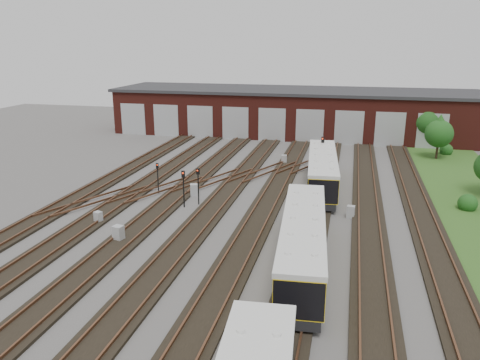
# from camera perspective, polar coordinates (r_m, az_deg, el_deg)

# --- Properties ---
(ground) EXTENTS (120.00, 120.00, 0.00)m
(ground) POSITION_cam_1_polar(r_m,az_deg,el_deg) (30.91, -3.32, -8.09)
(ground) COLOR #413E3C
(ground) RESTS_ON ground
(track_network) EXTENTS (30.40, 70.00, 0.33)m
(track_network) POSITION_cam_1_polar(r_m,az_deg,el_deg) (31.42, -3.31, -7.45)
(track_network) COLOR black
(track_network) RESTS_ON ground
(maintenance_shed) EXTENTS (51.00, 12.50, 6.35)m
(maintenance_shed) POSITION_cam_1_polar(r_m,az_deg,el_deg) (68.02, 6.46, 8.31)
(maintenance_shed) COLOR #531B14
(maintenance_shed) RESTS_ON ground
(metro_train) EXTENTS (3.49, 45.67, 2.79)m
(metro_train) POSITION_cam_1_polar(r_m,az_deg,el_deg) (27.55, 7.68, -7.40)
(metro_train) COLOR black
(metro_train) RESTS_ON ground
(signal_mast_0) EXTENTS (0.27, 0.26, 2.74)m
(signal_mast_0) POSITION_cam_1_polar(r_m,az_deg,el_deg) (41.33, -10.01, 0.71)
(signal_mast_0) COLOR black
(signal_mast_0) RESTS_ON ground
(signal_mast_1) EXTENTS (0.30, 0.28, 3.06)m
(signal_mast_1) POSITION_cam_1_polar(r_m,az_deg,el_deg) (37.47, -6.91, -0.47)
(signal_mast_1) COLOR black
(signal_mast_1) RESTS_ON ground
(signal_mast_2) EXTENTS (0.26, 0.24, 3.05)m
(signal_mast_2) POSITION_cam_1_polar(r_m,az_deg,el_deg) (38.00, -5.12, -0.20)
(signal_mast_2) COLOR black
(signal_mast_2) RESTS_ON ground
(signal_mast_3) EXTENTS (0.32, 0.31, 3.73)m
(signal_mast_3) POSITION_cam_1_polar(r_m,az_deg,el_deg) (47.73, 10.01, 3.61)
(signal_mast_3) COLOR black
(signal_mast_3) RESTS_ON ground
(relay_cabinet_0) EXTENTS (0.78, 0.70, 1.10)m
(relay_cabinet_0) POSITION_cam_1_polar(r_m,az_deg,el_deg) (32.43, -14.61, -6.35)
(relay_cabinet_0) COLOR #9EA1A3
(relay_cabinet_0) RESTS_ON ground
(relay_cabinet_1) EXTENTS (0.77, 0.71, 1.04)m
(relay_cabinet_1) POSITION_cam_1_polar(r_m,az_deg,el_deg) (40.64, -5.64, -1.21)
(relay_cabinet_1) COLOR #9EA1A3
(relay_cabinet_1) RESTS_ON ground
(relay_cabinet_2) EXTENTS (0.65, 0.60, 0.89)m
(relay_cabinet_2) POSITION_cam_1_polar(r_m,az_deg,el_deg) (36.01, -16.89, -4.39)
(relay_cabinet_2) COLOR #9EA1A3
(relay_cabinet_2) RESTS_ON ground
(relay_cabinet_3) EXTENTS (0.62, 0.53, 0.97)m
(relay_cabinet_3) POSITION_cam_1_polar(r_m,az_deg,el_deg) (51.28, 5.40, 2.52)
(relay_cabinet_3) COLOR #9EA1A3
(relay_cabinet_3) RESTS_ON ground
(relay_cabinet_4) EXTENTS (0.62, 0.54, 0.96)m
(relay_cabinet_4) POSITION_cam_1_polar(r_m,az_deg,el_deg) (36.42, 13.34, -3.80)
(relay_cabinet_4) COLOR #9EA1A3
(relay_cabinet_4) RESTS_ON ground
(tree_0) EXTENTS (3.41, 3.41, 5.66)m
(tree_0) POSITION_cam_1_polar(r_m,az_deg,el_deg) (63.19, 21.84, 6.99)
(tree_0) COLOR #2F2215
(tree_0) RESTS_ON ground
(tree_1) EXTENTS (3.09, 3.09, 5.13)m
(tree_1) POSITION_cam_1_polar(r_m,az_deg,el_deg) (57.09, 23.14, 5.58)
(tree_1) COLOR #2F2215
(tree_1) RESTS_ON ground
(bush_1) EXTENTS (1.51, 1.51, 1.51)m
(bush_1) POSITION_cam_1_polar(r_m,az_deg,el_deg) (41.21, 26.04, -2.28)
(bush_1) COLOR #174012
(bush_1) RESTS_ON ground
(bush_2) EXTENTS (1.50, 1.50, 1.50)m
(bush_2) POSITION_cam_1_polar(r_m,az_deg,el_deg) (60.36, 23.87, 3.57)
(bush_2) COLOR #174012
(bush_2) RESTS_ON ground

